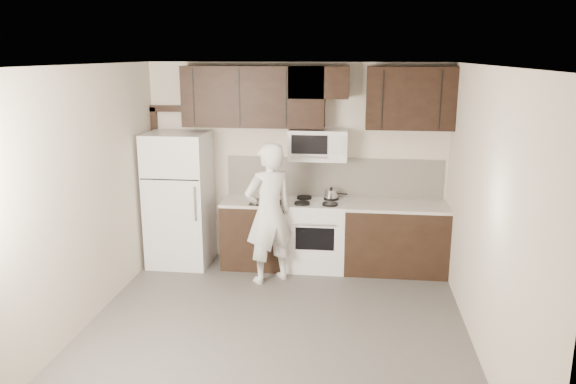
% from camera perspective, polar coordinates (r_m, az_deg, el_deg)
% --- Properties ---
extents(floor, '(4.50, 4.50, 0.00)m').
position_cam_1_polar(floor, '(5.94, -1.53, -14.30)').
color(floor, '#575451').
rests_on(floor, ground).
extents(back_wall, '(4.00, 0.00, 4.00)m').
position_cam_1_polar(back_wall, '(7.61, 0.90, 2.86)').
color(back_wall, beige).
rests_on(back_wall, ground).
extents(ceiling, '(4.50, 4.50, 0.00)m').
position_cam_1_polar(ceiling, '(5.24, -1.73, 12.73)').
color(ceiling, white).
rests_on(ceiling, back_wall).
extents(counter_run, '(2.95, 0.64, 0.91)m').
position_cam_1_polar(counter_run, '(7.50, 5.22, -4.44)').
color(counter_run, black).
rests_on(counter_run, floor).
extents(stove, '(0.76, 0.66, 0.94)m').
position_cam_1_polar(stove, '(7.51, 2.90, -4.33)').
color(stove, white).
rests_on(stove, floor).
extents(backsplash, '(2.90, 0.02, 0.54)m').
position_cam_1_polar(backsplash, '(7.59, 4.64, 1.49)').
color(backsplash, silver).
rests_on(backsplash, counter_run).
extents(upper_cabinets, '(3.48, 0.35, 0.78)m').
position_cam_1_polar(upper_cabinets, '(7.29, 2.43, 9.77)').
color(upper_cabinets, black).
rests_on(upper_cabinets, back_wall).
extents(microwave, '(0.76, 0.42, 0.40)m').
position_cam_1_polar(microwave, '(7.34, 3.08, 4.82)').
color(microwave, white).
rests_on(microwave, upper_cabinets).
extents(refrigerator, '(0.80, 0.76, 1.80)m').
position_cam_1_polar(refrigerator, '(7.68, -10.98, -0.73)').
color(refrigerator, white).
rests_on(refrigerator, floor).
extents(door_trim, '(0.50, 0.08, 2.12)m').
position_cam_1_polar(door_trim, '(8.02, -12.92, 2.34)').
color(door_trim, black).
rests_on(door_trim, floor).
extents(saucepan, '(0.31, 0.18, 0.17)m').
position_cam_1_polar(saucepan, '(7.50, 4.42, -0.24)').
color(saucepan, silver).
rests_on(saucepan, stove).
extents(baking_tray, '(0.43, 0.34, 0.02)m').
position_cam_1_polar(baking_tray, '(7.30, -2.16, -1.08)').
color(baking_tray, black).
rests_on(baking_tray, counter_run).
extents(pizza, '(0.30, 0.30, 0.02)m').
position_cam_1_polar(pizza, '(7.29, -2.16, -0.93)').
color(pizza, '#CDBC89').
rests_on(pizza, baking_tray).
extents(person, '(0.77, 0.73, 1.77)m').
position_cam_1_polar(person, '(6.93, -1.95, -2.18)').
color(person, silver).
rests_on(person, floor).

